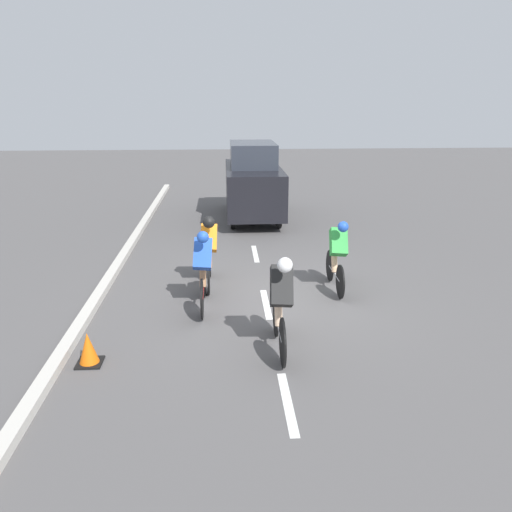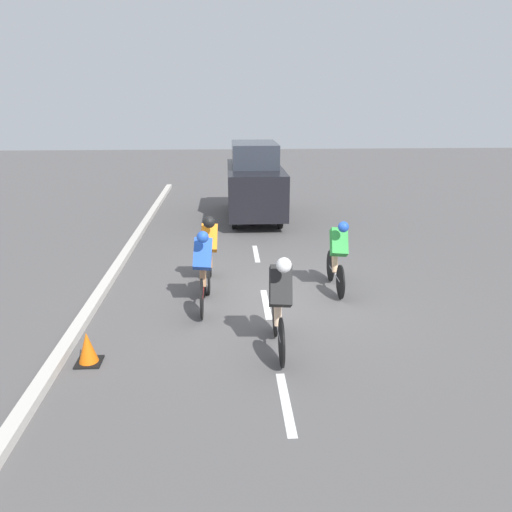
{
  "view_description": "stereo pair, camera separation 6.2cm",
  "coord_description": "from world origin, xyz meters",
  "px_view_note": "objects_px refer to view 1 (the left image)",
  "views": [
    {
      "loc": [
        0.76,
        8.89,
        3.68
      ],
      "look_at": [
        0.19,
        0.26,
        0.95
      ],
      "focal_mm": 35.0,
      "sensor_mm": 36.0,
      "label": 1
    },
    {
      "loc": [
        0.7,
        8.89,
        3.68
      ],
      "look_at": [
        0.19,
        0.26,
        0.95
      ],
      "focal_mm": 35.0,
      "sensor_mm": 36.0,
      "label": 2
    }
  ],
  "objects_px": {
    "cyclist_blue": "(203,268)",
    "traffic_cone": "(88,349)",
    "cyclist_orange": "(209,248)",
    "cyclist_black": "(281,302)",
    "support_car": "(253,182)",
    "cyclist_green": "(337,254)"
  },
  "relations": [
    {
      "from": "cyclist_orange",
      "to": "cyclist_blue",
      "type": "relative_size",
      "value": 0.97
    },
    {
      "from": "traffic_cone",
      "to": "cyclist_green",
      "type": "bearing_deg",
      "value": -147.67
    },
    {
      "from": "support_car",
      "to": "traffic_cone",
      "type": "distance_m",
      "value": 9.71
    },
    {
      "from": "cyclist_blue",
      "to": "traffic_cone",
      "type": "xyz_separation_m",
      "value": [
        1.59,
        1.92,
        -0.55
      ]
    },
    {
      "from": "cyclist_orange",
      "to": "support_car",
      "type": "relative_size",
      "value": 0.39
    },
    {
      "from": "support_car",
      "to": "cyclist_green",
      "type": "bearing_deg",
      "value": 101.0
    },
    {
      "from": "cyclist_green",
      "to": "traffic_cone",
      "type": "distance_m",
      "value": 5.01
    },
    {
      "from": "cyclist_orange",
      "to": "cyclist_black",
      "type": "xyz_separation_m",
      "value": [
        -1.13,
        2.88,
        0.01
      ]
    },
    {
      "from": "cyclist_blue",
      "to": "cyclist_orange",
      "type": "bearing_deg",
      "value": -94.21
    },
    {
      "from": "cyclist_orange",
      "to": "cyclist_green",
      "type": "bearing_deg",
      "value": 170.96
    },
    {
      "from": "cyclist_black",
      "to": "support_car",
      "type": "height_order",
      "value": "support_car"
    },
    {
      "from": "traffic_cone",
      "to": "cyclist_orange",
      "type": "bearing_deg",
      "value": -118.69
    },
    {
      "from": "cyclist_black",
      "to": "traffic_cone",
      "type": "relative_size",
      "value": 3.46
    },
    {
      "from": "cyclist_black",
      "to": "cyclist_blue",
      "type": "height_order",
      "value": "cyclist_black"
    },
    {
      "from": "cyclist_green",
      "to": "cyclist_orange",
      "type": "bearing_deg",
      "value": -9.04
    },
    {
      "from": "cyclist_green",
      "to": "cyclist_blue",
      "type": "relative_size",
      "value": 0.94
    },
    {
      "from": "support_car",
      "to": "traffic_cone",
      "type": "bearing_deg",
      "value": 72.31
    },
    {
      "from": "cyclist_blue",
      "to": "traffic_cone",
      "type": "height_order",
      "value": "cyclist_blue"
    },
    {
      "from": "traffic_cone",
      "to": "support_car",
      "type": "bearing_deg",
      "value": -107.69
    },
    {
      "from": "cyclist_green",
      "to": "traffic_cone",
      "type": "height_order",
      "value": "cyclist_green"
    },
    {
      "from": "cyclist_green",
      "to": "traffic_cone",
      "type": "xyz_separation_m",
      "value": [
        4.21,
        2.66,
        -0.53
      ]
    },
    {
      "from": "cyclist_green",
      "to": "support_car",
      "type": "distance_m",
      "value": 6.68
    }
  ]
}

